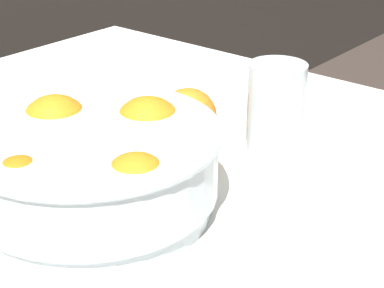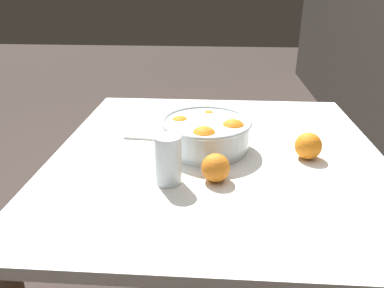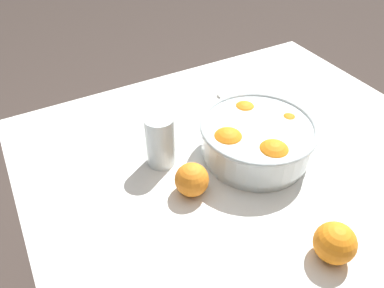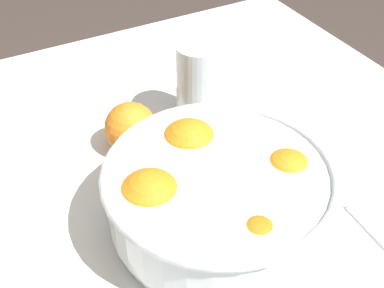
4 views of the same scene
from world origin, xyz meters
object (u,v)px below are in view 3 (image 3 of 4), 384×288
at_px(orange_loose_front, 335,243).
at_px(orange_loose_near_bowl, 192,180).
at_px(juice_glass, 160,143).
at_px(fruit_bowl, 257,139).

bearing_deg(orange_loose_front, orange_loose_near_bowl, -60.46).
relative_size(juice_glass, orange_loose_front, 1.66).
distance_m(juice_glass, orange_loose_near_bowl, 0.12).
xyz_separation_m(fruit_bowl, juice_glass, (0.20, -0.09, 0.00)).
bearing_deg(fruit_bowl, orange_loose_front, 82.36).
bearing_deg(orange_loose_near_bowl, orange_loose_front, 119.54).
bearing_deg(juice_glass, orange_loose_front, 113.47).
bearing_deg(orange_loose_front, fruit_bowl, -97.64).
bearing_deg(juice_glass, orange_loose_near_bowl, 98.03).
xyz_separation_m(fruit_bowl, orange_loose_front, (0.04, 0.29, -0.02)).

